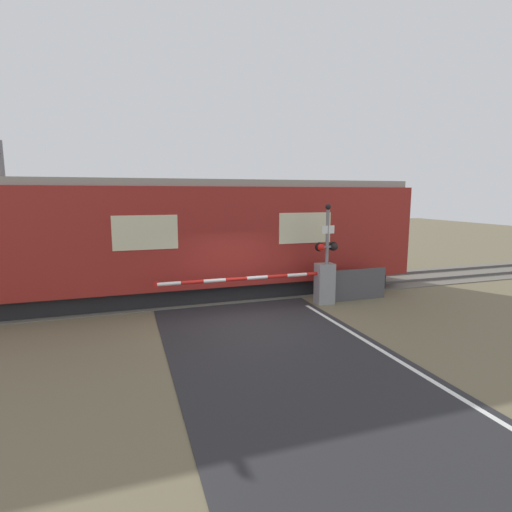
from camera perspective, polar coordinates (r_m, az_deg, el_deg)
The scene contains 7 objects.
ground_plane at distance 11.77m, azimuth -0.92°, elevation -9.45°, with size 80.00×80.00×0.00m, color #6B6047.
track_bed at distance 15.10m, azimuth -5.08°, elevation -5.25°, with size 36.00×3.20×0.13m.
train at distance 14.35m, azimuth -15.80°, elevation 2.28°, with size 19.68×3.14×4.18m.
crossing_barrier at distance 13.51m, azimuth 8.16°, elevation -3.82°, with size 5.91×0.44×1.38m.
signal_post at distance 13.36m, azimuth 10.13°, elevation 1.04°, with size 0.80×0.26×3.37m.
catenary_pole at distance 16.49m, azimuth -32.16°, elevation 4.73°, with size 0.20×1.90×5.51m.
roadside_fence at distance 14.40m, azimuth 13.95°, elevation -4.02°, with size 2.44×0.06×1.10m.
Camera 1 is at (-3.37, -10.65, 3.70)m, focal length 28.00 mm.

